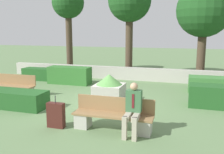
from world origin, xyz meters
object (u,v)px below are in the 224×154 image
object	(u,v)px
planter_corner_left	(109,89)
bench_front	(113,118)
person_seated_man	(133,107)
tree_leftmost	(68,5)
tree_center_right	(204,11)
tree_center_left	(130,2)
bench_left_side	(11,88)
suitcase	(56,115)

from	to	relation	value
planter_corner_left	bench_front	bearing A→B (deg)	-70.28
person_seated_man	tree_leftmost	xyz separation A→B (m)	(-5.72, 8.12, 3.32)
tree_leftmost	tree_center_right	size ratio (longest dim) A/B	1.04
person_seated_man	tree_center_left	distance (m)	8.70
tree_center_left	tree_center_right	distance (m)	3.84
person_seated_man	tree_center_right	distance (m)	8.70
bench_front	tree_center_right	xyz separation A→B (m)	(2.43, 7.87, 3.19)
bench_left_side	tree_leftmost	distance (m)	6.92
bench_left_side	suitcase	distance (m)	4.14
planter_corner_left	tree_leftmost	bearing A→B (deg)	127.77
person_seated_man	tree_leftmost	size ratio (longest dim) A/B	0.25
suitcase	tree_leftmost	distance (m)	9.76
person_seated_man	suitcase	world-z (taller)	person_seated_man
bench_front	tree_leftmost	xyz separation A→B (m)	(-5.17, 7.98, 3.70)
tree_leftmost	bench_front	bearing A→B (deg)	-57.07
suitcase	tree_center_left	xyz separation A→B (m)	(0.12, 7.93, 3.71)
suitcase	tree_leftmost	size ratio (longest dim) A/B	0.17
bench_front	suitcase	world-z (taller)	suitcase
planter_corner_left	tree_center_right	distance (m)	7.04
tree_leftmost	person_seated_man	bearing A→B (deg)	-54.87
planter_corner_left	tree_center_left	size ratio (longest dim) A/B	0.19
bench_front	bench_left_side	bearing A→B (deg)	156.17
bench_front	person_seated_man	xyz separation A→B (m)	(0.55, -0.15, 0.38)
bench_left_side	tree_leftmost	size ratio (longest dim) A/B	0.39
bench_left_side	planter_corner_left	distance (m)	3.99
person_seated_man	bench_front	bearing A→B (deg)	165.20
person_seated_man	planter_corner_left	xyz separation A→B (m)	(-1.42, 2.58, -0.22)
bench_left_side	suitcase	world-z (taller)	suitcase
tree_center_left	tree_center_right	world-z (taller)	tree_center_left
bench_front	planter_corner_left	xyz separation A→B (m)	(-0.87, 2.44, 0.16)
person_seated_man	suitcase	xyz separation A→B (m)	(-2.04, -0.13, -0.37)
person_seated_man	tree_leftmost	world-z (taller)	tree_leftmost
suitcase	tree_center_right	world-z (taller)	tree_center_right
person_seated_man	suitcase	size ratio (longest dim) A/B	1.48
planter_corner_left	suitcase	bearing A→B (deg)	-102.83
bench_left_side	tree_leftmost	bearing A→B (deg)	93.51
person_seated_man	tree_center_left	size ratio (longest dim) A/B	0.24
bench_front	planter_corner_left	world-z (taller)	planter_corner_left
bench_front	tree_center_left	bearing A→B (deg)	100.15
bench_front	tree_leftmost	bearing A→B (deg)	122.93
bench_front	tree_center_left	distance (m)	8.62
planter_corner_left	tree_center_left	distance (m)	6.33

